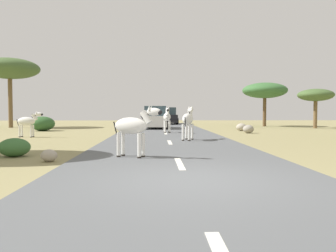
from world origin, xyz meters
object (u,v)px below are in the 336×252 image
(zebra_3, at_px, (28,122))
(tree_3, at_px, (10,69))
(bush_1, at_px, (14,147))
(zebra_2, at_px, (134,127))
(tree_4, at_px, (265,91))
(bush_0, at_px, (43,124))
(zebra_1, at_px, (188,119))
(rock_2, at_px, (241,127))
(zebra_0, at_px, (167,117))
(car_1, at_px, (168,116))
(rock_1, at_px, (49,156))
(tree_1, at_px, (316,95))
(car_0, at_px, (156,118))
(rock_3, at_px, (248,129))

(zebra_3, relative_size, tree_3, 0.25)
(bush_1, bearing_deg, zebra_2, -9.71)
(tree_4, xyz_separation_m, bush_0, (-18.04, -6.60, -2.76))
(zebra_1, height_order, rock_2, zebra_1)
(zebra_0, relative_size, zebra_1, 1.04)
(car_1, distance_m, rock_1, 26.84)
(zebra_0, xyz_separation_m, zebra_3, (-7.58, -2.82, -0.18))
(tree_4, bearing_deg, rock_1, -121.01)
(zebra_2, distance_m, car_1, 26.07)
(tree_3, relative_size, rock_2, 7.89)
(zebra_0, xyz_separation_m, rock_2, (5.37, 2.59, -0.75))
(rock_2, bearing_deg, zebra_2, -115.74)
(tree_1, height_order, tree_4, tree_4)
(zebra_2, bearing_deg, tree_1, 166.40)
(zebra_2, bearing_deg, car_1, -159.73)
(zebra_1, distance_m, car_1, 20.10)
(zebra_2, height_order, rock_1, zebra_2)
(zebra_0, bearing_deg, car_1, -92.98)
(zebra_3, xyz_separation_m, rock_1, (3.89, -9.07, -0.67))
(car_0, height_order, tree_3, tree_3)
(zebra_3, distance_m, car_0, 10.74)
(car_1, height_order, rock_3, car_1)
(bush_1, xyz_separation_m, rock_1, (1.40, -1.14, -0.11))
(zebra_2, bearing_deg, rock_3, 174.84)
(tree_1, height_order, tree_3, tree_3)
(zebra_2, relative_size, rock_2, 2.04)
(zebra_2, xyz_separation_m, rock_1, (-2.31, -0.50, -0.78))
(rock_1, relative_size, rock_2, 0.61)
(zebra_0, xyz_separation_m, rock_1, (-3.69, -11.90, -0.85))
(car_0, bearing_deg, rock_3, -38.97)
(rock_1, bearing_deg, rock_2, 58.00)
(zebra_3, distance_m, bush_0, 6.07)
(zebra_2, xyz_separation_m, car_1, (1.93, 26.00, -0.10))
(rock_3, bearing_deg, rock_2, 85.75)
(zebra_3, distance_m, tree_3, 12.91)
(zebra_1, relative_size, zebra_2, 1.10)
(zebra_0, distance_m, bush_1, 11.93)
(tree_3, xyz_separation_m, rock_1, (9.34, -20.03, -4.79))
(tree_1, height_order, rock_1, tree_1)
(zebra_1, xyz_separation_m, car_1, (-0.24, 20.09, -0.17))
(zebra_2, height_order, bush_1, zebra_2)
(car_1, xyz_separation_m, rock_1, (-4.24, -26.50, -0.68))
(zebra_1, height_order, car_1, car_1)
(zebra_1, distance_m, zebra_2, 6.29)
(car_0, relative_size, car_1, 1.01)
(car_1, bearing_deg, car_0, 80.86)
(zebra_0, distance_m, tree_4, 13.65)
(zebra_3, bearing_deg, rock_3, 110.21)
(zebra_1, bearing_deg, bush_1, -120.88)
(zebra_3, bearing_deg, tree_1, 121.35)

